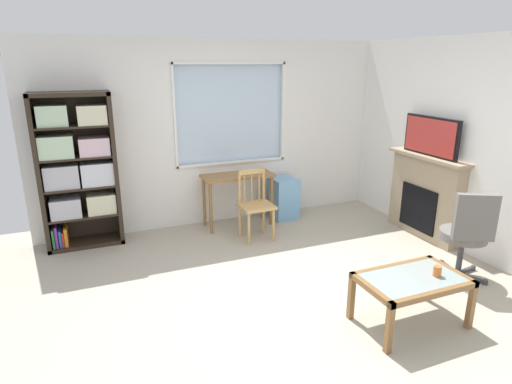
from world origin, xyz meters
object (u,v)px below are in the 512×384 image
Objects in this scene: fireplace at (425,196)px; office_chair at (467,232)px; sippy_cup at (437,271)px; bookshelf at (78,168)px; desk_under_window at (238,183)px; tv at (431,136)px; plastic_drawer_unit at (284,198)px; coffee_table at (412,284)px; wooden_chair at (255,204)px.

fireplace is 1.22× the size of office_chair.
fireplace is 2.10m from sippy_cup.
bookshelf is 4.47m from office_chair.
desk_under_window is 0.99× the size of office_chair.
fireplace is 13.51× the size of sippy_cup.
tv reaches higher than office_chair.
plastic_drawer_unit is at bearing 136.61° from fireplace.
fireplace is at bearing 44.81° from coffee_table.
fireplace reaches higher than wooden_chair.
plastic_drawer_unit is 0.60× the size of office_chair.
office_chair reaches higher than desk_under_window.
desk_under_window is at bearing -3.03° from bookshelf.
tv is 0.95× the size of coffee_table.
fireplace is (4.17, -1.38, -0.45)m from bookshelf.
wooden_chair is at bearing -140.48° from plastic_drawer_unit.
sippy_cup is (0.74, -2.37, 0.04)m from wooden_chair.
plastic_drawer_unit is at bearing 136.24° from tv.
sippy_cup is at bearing -88.92° from plastic_drawer_unit.
fireplace is 1.40× the size of tv.
wooden_chair is 2.48m from office_chair.
bookshelf is 21.14× the size of sippy_cup.
desk_under_window is 2.58m from tv.
fireplace reaches higher than desk_under_window.
plastic_drawer_unit is 0.49× the size of fireplace.
wooden_chair is at bearing 159.76° from tv.
plastic_drawer_unit is (0.68, 0.56, -0.17)m from wooden_chair.
wooden_chair is 1.51× the size of plastic_drawer_unit.
bookshelf is 2.19× the size of tv.
bookshelf is at bearing 133.30° from sippy_cup.
fireplace reaches higher than sippy_cup.
office_chair reaches higher than coffee_table.
bookshelf is 1.90× the size of office_chair.
desk_under_window is 2.92m from office_chair.
wooden_chair is 0.98× the size of coffee_table.
plastic_drawer_unit is at bearing 39.52° from wooden_chair.
tv is at bearing 67.19° from office_chair.
coffee_table is at bearing -78.29° from desk_under_window.
desk_under_window is at bearing 149.22° from fireplace.
office_chair reaches higher than wooden_chair.
desk_under_window is 2.89m from coffee_table.
fireplace is at bearing 49.97° from sippy_cup.
coffee_table is (2.61, -2.93, -0.62)m from bookshelf.
desk_under_window is 2.50m from fireplace.
fireplace is at bearing -43.39° from plastic_drawer_unit.
sippy_cup is at bearing -130.03° from fireplace.
plastic_drawer_unit is 0.69× the size of tv.
sippy_cup is at bearing -129.65° from tv.
fireplace reaches higher than coffee_table.
tv reaches higher than plastic_drawer_unit.
office_chair is 0.98m from sippy_cup.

